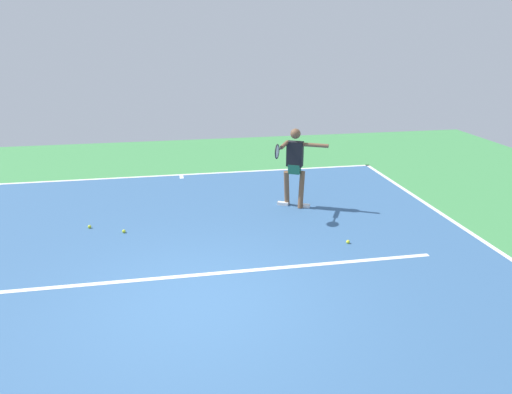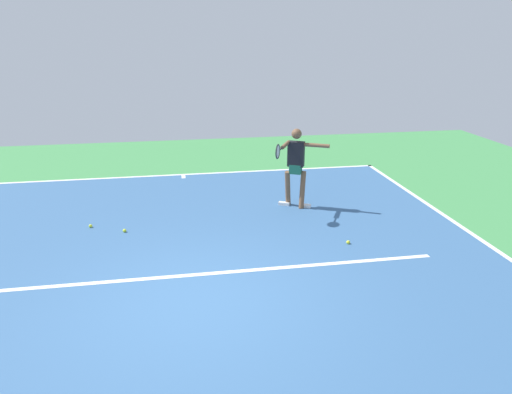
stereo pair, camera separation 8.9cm
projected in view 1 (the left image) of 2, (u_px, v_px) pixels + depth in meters
The scene contains 9 objects.
ground_plane at pixel (198, 303), 6.76m from camera, with size 21.71×21.71×0.00m, color #428E4C.
court_surface at pixel (198, 303), 6.76m from camera, with size 10.69×13.07×0.00m, color #38608E.
court_line_baseline_near at pixel (181, 175), 12.78m from camera, with size 10.69×0.10×0.01m, color white.
court_line_service at pixel (194, 275), 7.52m from camera, with size 8.02×0.10×0.01m, color white.
court_line_centre_mark at pixel (182, 177), 12.59m from camera, with size 0.10×0.30×0.01m, color white.
tennis_player at pixel (295, 163), 10.14m from camera, with size 1.27×1.06×1.73m.
tennis_ball_near_service_line at pixel (124, 231), 9.09m from camera, with size 0.07×0.07×0.07m, color #CCE033.
tennis_ball_far_corner at pixel (348, 242), 8.64m from camera, with size 0.07×0.07×0.07m, color yellow.
tennis_ball_by_baseline at pixel (90, 227), 9.31m from camera, with size 0.07×0.07×0.07m, color #CCE033.
Camera 1 is at (0.26, 5.94, 3.64)m, focal length 33.49 mm.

